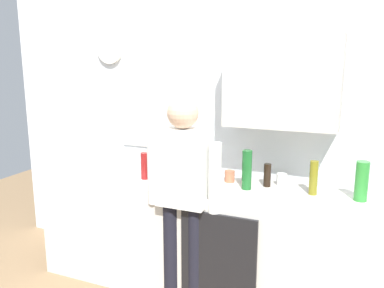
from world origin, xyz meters
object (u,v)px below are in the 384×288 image
coffee_maker (166,154)px  cup_white_mug (282,180)px  bottle_clear_soda (362,181)px  bottle_dark_sauce (267,175)px  bottle_red_vinegar (145,166)px  bottle_olive_oil (314,178)px  person_at_sink (183,188)px  bottle_amber_beer (160,167)px  bottle_green_wine (247,170)px  cup_terracotta_mug (230,176)px

coffee_maker → cup_white_mug: bearing=-1.5°
bottle_clear_soda → coffee_maker: bearing=174.6°
bottle_dark_sauce → bottle_red_vinegar: bearing=-168.5°
bottle_olive_oil → person_at_sink: bearing=-155.2°
bottle_olive_oil → bottle_amber_beer: bottle_olive_oil is taller
bottle_olive_oil → bottle_green_wine: bottle_green_wine is taller
bottle_green_wine → cup_white_mug: bottle_green_wine is taller
bottle_clear_soda → cup_terracotta_mug: bearing=176.8°
bottle_olive_oil → bottle_dark_sauce: 0.35m
coffee_maker → bottle_dark_sauce: size_ratio=1.83×
bottle_olive_oil → cup_white_mug: bottle_olive_oil is taller
bottle_red_vinegar → cup_white_mug: bearing=13.9°
bottle_red_vinegar → bottle_green_wine: bearing=4.9°
cup_white_mug → coffee_maker: bearing=178.5°
bottle_amber_beer → bottle_clear_soda: size_ratio=0.82×
coffee_maker → bottle_red_vinegar: bearing=-99.0°
bottle_green_wine → cup_white_mug: bearing=39.9°
bottle_amber_beer → person_at_sink: person_at_sink is taller
cup_white_mug → person_at_sink: bearing=-139.6°
coffee_maker → bottle_olive_oil: (1.27, -0.15, -0.02)m
bottle_olive_oil → bottle_dark_sauce: size_ratio=1.39×
bottle_green_wine → bottle_dark_sauce: (0.13, 0.12, -0.06)m
bottle_olive_oil → bottle_red_vinegar: bottle_olive_oil is taller
person_at_sink → bottle_green_wine: bearing=35.4°
bottle_red_vinegar → cup_white_mug: size_ratio=2.32×
cup_terracotta_mug → bottle_green_wine: bearing=-35.3°
bottle_clear_soda → person_at_sink: bearing=-161.5°
bottle_olive_oil → bottle_green_wine: (-0.48, -0.07, 0.03)m
cup_terracotta_mug → cup_white_mug: 0.41m
cup_white_mug → cup_terracotta_mug: bearing=-170.3°
bottle_amber_beer → bottle_dark_sauce: 0.85m
cup_white_mug → person_at_sink: size_ratio=0.06×
cup_white_mug → bottle_amber_beer: bearing=-163.8°
coffee_maker → bottle_clear_soda: coffee_maker is taller
bottle_clear_soda → bottle_green_wine: bearing=-175.2°
bottle_amber_beer → bottle_clear_soda: bearing=5.5°
coffee_maker → bottle_green_wine: 0.82m
bottle_red_vinegar → cup_white_mug: (1.07, 0.26, -0.06)m
bottle_olive_oil → bottle_green_wine: bearing=-171.7°
bottle_olive_oil → bottle_amber_beer: 1.18m
bottle_olive_oil → bottle_clear_soda: bottle_clear_soda is taller
cup_white_mug → bottle_green_wine: bearing=-140.1°
bottle_clear_soda → person_at_sink: size_ratio=0.17×
bottle_dark_sauce → person_at_sink: size_ratio=0.11×
bottle_dark_sauce → cup_white_mug: 0.13m
bottle_red_vinegar → cup_terracotta_mug: bottle_red_vinegar is taller
bottle_amber_beer → cup_terracotta_mug: 0.56m
coffee_maker → bottle_olive_oil: 1.28m
bottle_amber_beer → cup_terracotta_mug: bearing=20.8°
coffee_maker → cup_white_mug: (1.02, -0.03, -0.10)m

